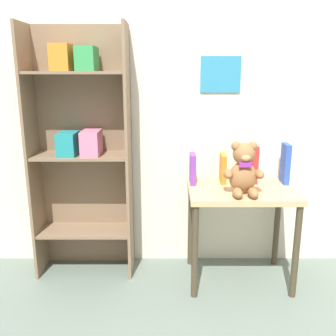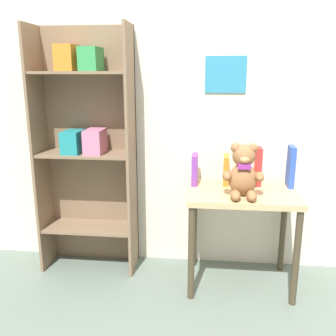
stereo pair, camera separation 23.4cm
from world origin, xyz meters
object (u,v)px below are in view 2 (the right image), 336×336
book_standing_orange (226,170)px  book_standing_blue (291,167)px  display_table (242,206)px  book_standing_red (258,166)px  bookshelf_side (87,141)px  teddy_bear (243,172)px  book_standing_purple (195,169)px

book_standing_orange → book_standing_blue: book_standing_blue is taller
display_table → book_standing_red: book_standing_red is taller
book_standing_blue → bookshelf_side: bearing=-179.7°
bookshelf_side → book_standing_orange: 0.93m
teddy_bear → book_standing_purple: teddy_bear is taller
display_table → book_standing_blue: book_standing_blue is taller
book_standing_purple → book_standing_blue: bearing=1.3°
teddy_bear → book_standing_red: bearing=63.6°
display_table → book_standing_red: bearing=54.3°
bookshelf_side → teddy_bear: bearing=-13.8°
book_standing_purple → book_standing_blue: 0.60m
bookshelf_side → book_standing_blue: bookshelf_side is taller
book_standing_purple → bookshelf_side: bearing=177.7°
bookshelf_side → book_standing_blue: bearing=-1.3°
teddy_bear → book_standing_purple: bearing=143.9°
bookshelf_side → book_standing_red: size_ratio=6.58×
bookshelf_side → book_standing_blue: size_ratio=6.22×
display_table → book_standing_orange: 0.26m
display_table → teddy_bear: (-0.01, -0.09, 0.24)m
bookshelf_side → display_table: size_ratio=2.45×
book_standing_purple → book_standing_orange: size_ratio=1.04×
display_table → book_standing_orange: (-0.10, 0.15, 0.19)m
bookshelf_side → book_standing_red: (1.12, -0.02, -0.14)m
book_standing_orange → book_standing_blue: 0.40m
book_standing_purple → book_standing_red: 0.40m
book_standing_red → book_standing_blue: (0.20, -0.01, 0.01)m
bookshelf_side → book_standing_red: bookshelf_side is taller
display_table → book_standing_orange: size_ratio=3.53×
book_standing_orange → book_standing_red: size_ratio=0.76×
book_standing_purple → book_standing_orange: bearing=8.2°
book_standing_orange → bookshelf_side: bearing=-178.5°
bookshelf_side → book_standing_blue: (1.32, -0.03, -0.13)m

